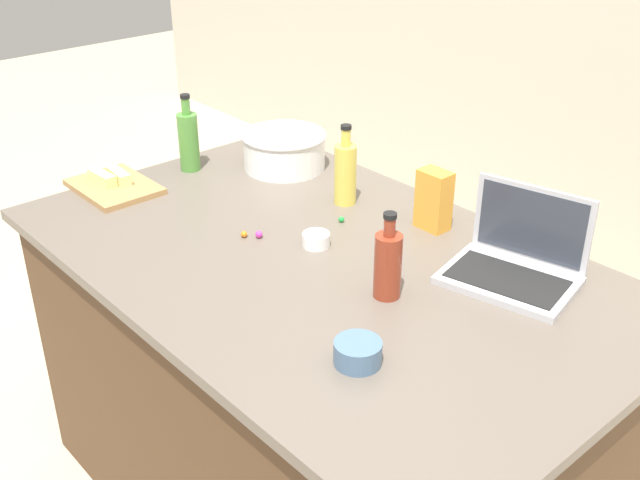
{
  "coord_description": "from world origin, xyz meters",
  "views": [
    {
      "loc": [
        1.3,
        -1.16,
        1.87
      ],
      "look_at": [
        0.0,
        0.0,
        0.95
      ],
      "focal_mm": 43.12,
      "sensor_mm": 36.0,
      "label": 1
    }
  ],
  "objects_px": {
    "mixing_bowl_large": "(284,150)",
    "butter_stick_left": "(102,178)",
    "bottle_soy": "(388,264)",
    "laptop": "(516,261)",
    "cutting_board": "(114,187)",
    "ramekin_medium": "(316,240)",
    "bottle_olive": "(188,140)",
    "ramekin_small": "(358,353)",
    "candy_bag": "(434,200)",
    "bottle_oil": "(345,172)",
    "butter_stick_right": "(119,176)"
  },
  "relations": [
    {
      "from": "butter_stick_left",
      "to": "butter_stick_right",
      "type": "bearing_deg",
      "value": 66.91
    },
    {
      "from": "ramekin_small",
      "to": "ramekin_medium",
      "type": "distance_m",
      "value": 0.52
    },
    {
      "from": "bottle_oil",
      "to": "butter_stick_right",
      "type": "xyz_separation_m",
      "value": [
        -0.55,
        -0.44,
        -0.06
      ]
    },
    {
      "from": "laptop",
      "to": "butter_stick_left",
      "type": "distance_m",
      "value": 1.27
    },
    {
      "from": "laptop",
      "to": "bottle_soy",
      "type": "xyz_separation_m",
      "value": [
        -0.15,
        -0.3,
        0.04
      ]
    },
    {
      "from": "bottle_soy",
      "to": "bottle_olive",
      "type": "xyz_separation_m",
      "value": [
        -0.97,
        0.08,
        0.01
      ]
    },
    {
      "from": "laptop",
      "to": "ramekin_small",
      "type": "relative_size",
      "value": 3.46
    },
    {
      "from": "butter_stick_right",
      "to": "ramekin_medium",
      "type": "distance_m",
      "value": 0.73
    },
    {
      "from": "ramekin_medium",
      "to": "ramekin_small",
      "type": "bearing_deg",
      "value": -31.82
    },
    {
      "from": "laptop",
      "to": "cutting_board",
      "type": "xyz_separation_m",
      "value": [
        -1.14,
        -0.48,
        -0.04
      ]
    },
    {
      "from": "laptop",
      "to": "butter_stick_left",
      "type": "relative_size",
      "value": 3.19
    },
    {
      "from": "laptop",
      "to": "bottle_olive",
      "type": "bearing_deg",
      "value": -169.11
    },
    {
      "from": "butter_stick_right",
      "to": "bottle_olive",
      "type": "bearing_deg",
      "value": 83.81
    },
    {
      "from": "bottle_soy",
      "to": "butter_stick_right",
      "type": "distance_m",
      "value": 1.01
    },
    {
      "from": "ramekin_small",
      "to": "candy_bag",
      "type": "distance_m",
      "value": 0.66
    },
    {
      "from": "ramekin_small",
      "to": "candy_bag",
      "type": "xyz_separation_m",
      "value": [
        -0.31,
        0.59,
        0.06
      ]
    },
    {
      "from": "butter_stick_left",
      "to": "ramekin_small",
      "type": "relative_size",
      "value": 1.08
    },
    {
      "from": "bottle_oil",
      "to": "ramekin_small",
      "type": "distance_m",
      "value": 0.79
    },
    {
      "from": "bottle_soy",
      "to": "butter_stick_left",
      "type": "xyz_separation_m",
      "value": [
        -1.01,
        -0.21,
        -0.05
      ]
    },
    {
      "from": "laptop",
      "to": "ramekin_small",
      "type": "bearing_deg",
      "value": -90.9
    },
    {
      "from": "ramekin_medium",
      "to": "bottle_olive",
      "type": "bearing_deg",
      "value": 176.31
    },
    {
      "from": "laptop",
      "to": "butter_stick_left",
      "type": "height_order",
      "value": "laptop"
    },
    {
      "from": "bottle_soy",
      "to": "bottle_olive",
      "type": "bearing_deg",
      "value": 175.13
    },
    {
      "from": "mixing_bowl_large",
      "to": "candy_bag",
      "type": "relative_size",
      "value": 1.62
    },
    {
      "from": "mixing_bowl_large",
      "to": "bottle_olive",
      "type": "height_order",
      "value": "bottle_olive"
    },
    {
      "from": "mixing_bowl_large",
      "to": "bottle_soy",
      "type": "relative_size",
      "value": 1.26
    },
    {
      "from": "bottle_olive",
      "to": "cutting_board",
      "type": "relative_size",
      "value": 0.9
    },
    {
      "from": "butter_stick_right",
      "to": "ramekin_medium",
      "type": "xyz_separation_m",
      "value": [
        0.7,
        0.2,
        -0.02
      ]
    },
    {
      "from": "bottle_soy",
      "to": "bottle_olive",
      "type": "distance_m",
      "value": 0.97
    },
    {
      "from": "cutting_board",
      "to": "bottle_soy",
      "type": "bearing_deg",
      "value": 10.55
    },
    {
      "from": "ramekin_small",
      "to": "ramekin_medium",
      "type": "height_order",
      "value": "ramekin_small"
    },
    {
      "from": "mixing_bowl_large",
      "to": "candy_bag",
      "type": "xyz_separation_m",
      "value": [
        0.61,
        0.03,
        0.02
      ]
    },
    {
      "from": "laptop",
      "to": "mixing_bowl_large",
      "type": "distance_m",
      "value": 0.93
    },
    {
      "from": "laptop",
      "to": "cutting_board",
      "type": "height_order",
      "value": "laptop"
    },
    {
      "from": "bottle_soy",
      "to": "ramekin_small",
      "type": "bearing_deg",
      "value": -58.6
    },
    {
      "from": "bottle_soy",
      "to": "ramekin_medium",
      "type": "height_order",
      "value": "bottle_soy"
    },
    {
      "from": "bottle_soy",
      "to": "cutting_board",
      "type": "xyz_separation_m",
      "value": [
        -0.99,
        -0.18,
        -0.08
      ]
    },
    {
      "from": "mixing_bowl_large",
      "to": "butter_stick_left",
      "type": "relative_size",
      "value": 2.5
    },
    {
      "from": "ramekin_small",
      "to": "candy_bag",
      "type": "bearing_deg",
      "value": 117.66
    },
    {
      "from": "bottle_soy",
      "to": "ramekin_small",
      "type": "xyz_separation_m",
      "value": [
        0.14,
        -0.23,
        -0.06
      ]
    },
    {
      "from": "bottle_soy",
      "to": "candy_bag",
      "type": "relative_size",
      "value": 1.28
    },
    {
      "from": "mixing_bowl_large",
      "to": "laptop",
      "type": "bearing_deg",
      "value": -1.43
    },
    {
      "from": "butter_stick_left",
      "to": "ramekin_small",
      "type": "bearing_deg",
      "value": -1.4
    },
    {
      "from": "butter_stick_left",
      "to": "cutting_board",
      "type": "bearing_deg",
      "value": 40.23
    },
    {
      "from": "bottle_oil",
      "to": "ramekin_small",
      "type": "relative_size",
      "value": 2.39
    },
    {
      "from": "mixing_bowl_large",
      "to": "ramekin_small",
      "type": "distance_m",
      "value": 1.07
    },
    {
      "from": "bottle_oil",
      "to": "butter_stick_right",
      "type": "height_order",
      "value": "bottle_oil"
    },
    {
      "from": "bottle_oil",
      "to": "ramekin_medium",
      "type": "bearing_deg",
      "value": -58.87
    },
    {
      "from": "cutting_board",
      "to": "butter_stick_right",
      "type": "xyz_separation_m",
      "value": [
        -0.01,
        0.02,
        0.03
      ]
    },
    {
      "from": "mixing_bowl_large",
      "to": "bottle_soy",
      "type": "height_order",
      "value": "bottle_soy"
    }
  ]
}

